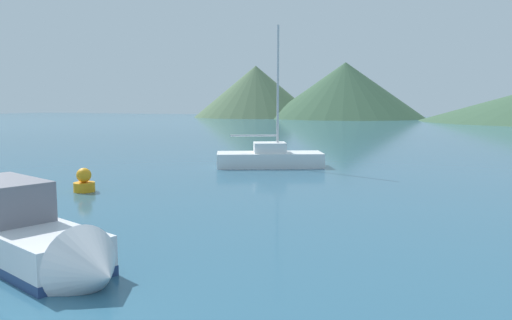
# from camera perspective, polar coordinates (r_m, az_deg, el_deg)

# --- Properties ---
(motorboat_near) EXTENTS (6.76, 3.58, 2.04)m
(motorboat_near) POSITION_cam_1_polar(r_m,az_deg,el_deg) (11.93, -25.03, -7.97)
(motorboat_near) COLOR silver
(motorboat_near) RESTS_ON ground_plane
(sailboat_inner) EXTENTS (5.85, 4.21, 7.34)m
(sailboat_inner) POSITION_cam_1_polar(r_m,az_deg,el_deg) (26.32, 1.58, 0.31)
(sailboat_inner) COLOR white
(sailboat_inner) RESTS_ON ground_plane
(buoy_marker) EXTENTS (0.79, 0.79, 0.91)m
(buoy_marker) POSITION_cam_1_polar(r_m,az_deg,el_deg) (20.11, -19.05, -2.38)
(buoy_marker) COLOR orange
(buoy_marker) RESTS_ON ground_plane
(hill_west) EXTENTS (28.01, 28.01, 11.55)m
(hill_west) POSITION_cam_1_polar(r_m,az_deg,el_deg) (113.98, -0.03, 7.84)
(hill_west) COLOR #4C6647
(hill_west) RESTS_ON ground_plane
(hill_central) EXTENTS (33.49, 33.49, 11.78)m
(hill_central) POSITION_cam_1_polar(r_m,az_deg,el_deg) (108.70, 10.15, 7.85)
(hill_central) COLOR #38563D
(hill_central) RESTS_ON ground_plane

